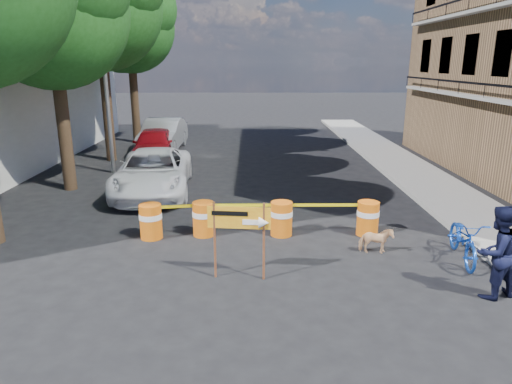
{
  "coord_description": "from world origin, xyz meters",
  "views": [
    {
      "loc": [
        -0.35,
        -8.78,
        4.38
      ],
      "look_at": [
        -0.23,
        1.99,
        1.3
      ],
      "focal_mm": 32.0,
      "sensor_mm": 36.0,
      "label": 1
    }
  ],
  "objects_px": {
    "barrel_far_left": "(151,221)",
    "pedestrian": "(497,252)",
    "barrel_far_right": "(368,218)",
    "sedan_red": "(154,144)",
    "barrel_mid_left": "(204,218)",
    "bicycle": "(466,219)",
    "sedan_silver": "(163,135)",
    "dog": "(376,241)",
    "detour_sign": "(246,224)",
    "barrel_mid_right": "(281,218)",
    "suv_white": "(153,172)"
  },
  "relations": [
    {
      "from": "barrel_far_left",
      "to": "pedestrian",
      "type": "bearing_deg",
      "value": -23.4
    },
    {
      "from": "barrel_far_left",
      "to": "barrel_far_right",
      "type": "bearing_deg",
      "value": 1.78
    },
    {
      "from": "sedan_red",
      "to": "barrel_mid_left",
      "type": "bearing_deg",
      "value": -75.59
    },
    {
      "from": "bicycle",
      "to": "sedan_silver",
      "type": "height_order",
      "value": "bicycle"
    },
    {
      "from": "dog",
      "to": "sedan_silver",
      "type": "distance_m",
      "value": 15.03
    },
    {
      "from": "barrel_mid_left",
      "to": "detour_sign",
      "type": "xyz_separation_m",
      "value": [
        1.14,
        -2.51,
        0.74
      ]
    },
    {
      "from": "barrel_mid_right",
      "to": "sedan_red",
      "type": "distance_m",
      "value": 10.92
    },
    {
      "from": "bicycle",
      "to": "pedestrian",
      "type": "bearing_deg",
      "value": -86.79
    },
    {
      "from": "detour_sign",
      "to": "suv_white",
      "type": "height_order",
      "value": "detour_sign"
    },
    {
      "from": "detour_sign",
      "to": "suv_white",
      "type": "bearing_deg",
      "value": 122.61
    },
    {
      "from": "barrel_mid_right",
      "to": "detour_sign",
      "type": "bearing_deg",
      "value": -109.54
    },
    {
      "from": "pedestrian",
      "to": "sedan_silver",
      "type": "relative_size",
      "value": 0.37
    },
    {
      "from": "barrel_far_right",
      "to": "sedan_red",
      "type": "distance_m",
      "value": 12.17
    },
    {
      "from": "sedan_red",
      "to": "sedan_silver",
      "type": "xyz_separation_m",
      "value": [
        0.0,
        2.28,
        0.08
      ]
    },
    {
      "from": "barrel_far_left",
      "to": "sedan_silver",
      "type": "distance_m",
      "value": 12.18
    },
    {
      "from": "barrel_far_right",
      "to": "pedestrian",
      "type": "distance_m",
      "value": 3.69
    },
    {
      "from": "barrel_far_right",
      "to": "pedestrian",
      "type": "relative_size",
      "value": 0.49
    },
    {
      "from": "barrel_mid_right",
      "to": "sedan_silver",
      "type": "bearing_deg",
      "value": 113.85
    },
    {
      "from": "bicycle",
      "to": "sedan_red",
      "type": "bearing_deg",
      "value": 138.86
    },
    {
      "from": "barrel_far_left",
      "to": "bicycle",
      "type": "bearing_deg",
      "value": -11.13
    },
    {
      "from": "pedestrian",
      "to": "sedan_red",
      "type": "height_order",
      "value": "pedestrian"
    },
    {
      "from": "pedestrian",
      "to": "suv_white",
      "type": "relative_size",
      "value": 0.35
    },
    {
      "from": "barrel_far_right",
      "to": "bicycle",
      "type": "height_order",
      "value": "bicycle"
    },
    {
      "from": "barrel_mid_left",
      "to": "suv_white",
      "type": "relative_size",
      "value": 0.17
    },
    {
      "from": "barrel_far_right",
      "to": "detour_sign",
      "type": "relative_size",
      "value": 0.54
    },
    {
      "from": "barrel_far_right",
      "to": "dog",
      "type": "distance_m",
      "value": 1.24
    },
    {
      "from": "pedestrian",
      "to": "sedan_silver",
      "type": "xyz_separation_m",
      "value": [
        -9.09,
        15.15,
        -0.1
      ]
    },
    {
      "from": "suv_white",
      "to": "sedan_red",
      "type": "height_order",
      "value": "sedan_red"
    },
    {
      "from": "barrel_mid_right",
      "to": "pedestrian",
      "type": "xyz_separation_m",
      "value": [
        3.85,
        -3.3,
        0.45
      ]
    },
    {
      "from": "barrel_far_right",
      "to": "sedan_red",
      "type": "bearing_deg",
      "value": 128.03
    },
    {
      "from": "dog",
      "to": "sedan_silver",
      "type": "relative_size",
      "value": 0.15
    },
    {
      "from": "detour_sign",
      "to": "pedestrian",
      "type": "height_order",
      "value": "pedestrian"
    },
    {
      "from": "pedestrian",
      "to": "dog",
      "type": "height_order",
      "value": "pedestrian"
    },
    {
      "from": "detour_sign",
      "to": "dog",
      "type": "bearing_deg",
      "value": 28.89
    },
    {
      "from": "detour_sign",
      "to": "dog",
      "type": "distance_m",
      "value": 3.41
    },
    {
      "from": "sedan_red",
      "to": "barrel_far_left",
      "type": "bearing_deg",
      "value": -83.24
    },
    {
      "from": "barrel_mid_left",
      "to": "barrel_far_left",
      "type": "bearing_deg",
      "value": -171.94
    },
    {
      "from": "barrel_mid_left",
      "to": "sedan_red",
      "type": "bearing_deg",
      "value": 108.55
    },
    {
      "from": "sedan_silver",
      "to": "barrel_far_left",
      "type": "bearing_deg",
      "value": -79.67
    },
    {
      "from": "barrel_mid_right",
      "to": "bicycle",
      "type": "relative_size",
      "value": 0.45
    },
    {
      "from": "barrel_far_left",
      "to": "barrel_far_right",
      "type": "relative_size",
      "value": 1.0
    },
    {
      "from": "bicycle",
      "to": "barrel_far_right",
      "type": "bearing_deg",
      "value": 146.73
    },
    {
      "from": "suv_white",
      "to": "sedan_silver",
      "type": "xyz_separation_m",
      "value": [
        -1.08,
        7.78,
        0.08
      ]
    },
    {
      "from": "detour_sign",
      "to": "sedan_silver",
      "type": "xyz_separation_m",
      "value": [
        -4.35,
        14.36,
        -0.39
      ]
    },
    {
      "from": "barrel_mid_left",
      "to": "sedan_silver",
      "type": "relative_size",
      "value": 0.18
    },
    {
      "from": "suv_white",
      "to": "sedan_red",
      "type": "bearing_deg",
      "value": 96.13
    },
    {
      "from": "pedestrian",
      "to": "barrel_mid_right",
      "type": "bearing_deg",
      "value": -60.55
    },
    {
      "from": "bicycle",
      "to": "suv_white",
      "type": "height_order",
      "value": "bicycle"
    },
    {
      "from": "bicycle",
      "to": "suv_white",
      "type": "xyz_separation_m",
      "value": [
        -8.19,
        5.71,
        -0.26
      ]
    },
    {
      "from": "detour_sign",
      "to": "sedan_red",
      "type": "relative_size",
      "value": 0.38
    }
  ]
}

